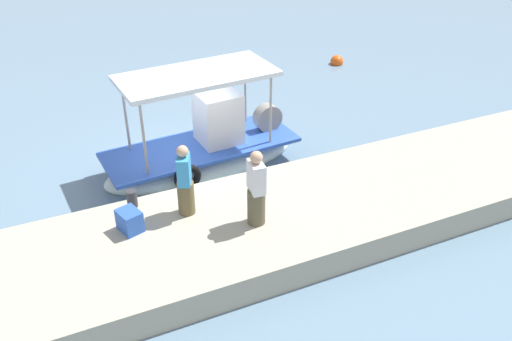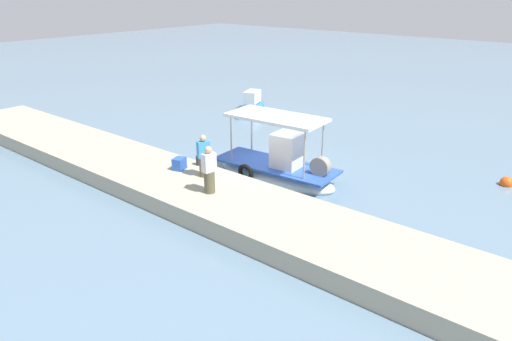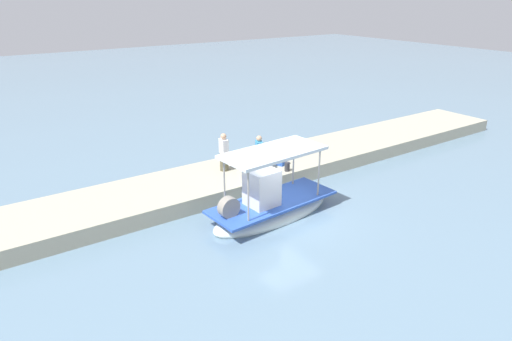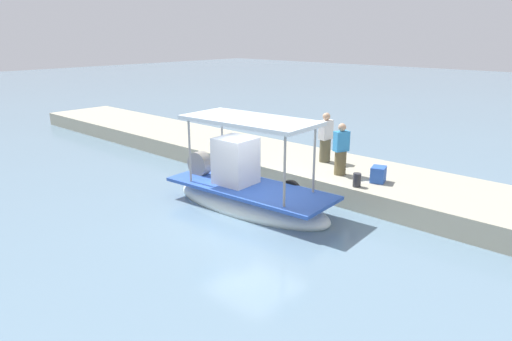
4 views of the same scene
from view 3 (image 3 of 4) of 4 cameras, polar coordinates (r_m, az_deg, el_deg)
ground_plane at (r=18.15m, az=3.64°, el=-5.66°), size 120.00×120.00×0.00m
dock_quay at (r=20.91m, az=-2.86°, el=-0.79°), size 36.00×3.62×0.67m
main_fishing_boat at (r=17.81m, az=1.85°, el=-4.40°), size 5.67×2.36×3.10m
fisherman_near_bollard at (r=20.50m, az=-4.08°, el=2.12°), size 0.43×0.52×1.77m
fisherman_by_crate at (r=20.37m, az=0.39°, el=1.95°), size 0.49×0.54×1.70m
mooring_bollard at (r=20.61m, az=3.97°, el=0.48°), size 0.24×0.24×0.42m
cargo_crate at (r=21.37m, az=3.07°, el=1.39°), size 0.55×0.61×0.49m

